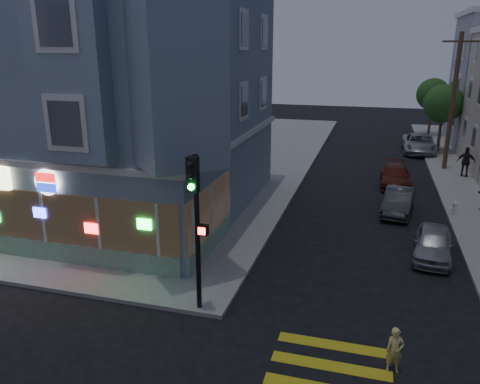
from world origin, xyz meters
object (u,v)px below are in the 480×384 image
at_px(traffic_signal, 196,209).
at_px(fire_hydrant, 455,208).
at_px(parked_car_a, 433,243).
at_px(running_child, 395,350).
at_px(utility_pole, 453,101).
at_px(street_tree_far, 433,94).
at_px(pedestrian_b, 466,162).
at_px(street_tree_near, 443,104).
at_px(parked_car_d, 419,144).
at_px(parked_car_b, 398,201).
at_px(parked_car_c, 395,176).

relative_size(traffic_signal, fire_hydrant, 7.24).
bearing_deg(parked_car_a, running_child, -95.45).
relative_size(utility_pole, running_child, 7.06).
xyz_separation_m(street_tree_far, fire_hydrant, (-0.90, -24.01, -3.42)).
xyz_separation_m(utility_pole, traffic_signal, (-9.84, -21.83, -1.23)).
height_order(running_child, pedestrian_b, pedestrian_b).
height_order(street_tree_near, street_tree_far, same).
distance_m(traffic_signal, fire_hydrant, 15.25).
xyz_separation_m(street_tree_near, running_child, (-4.11, -29.05, -3.30)).
xyz_separation_m(parked_car_a, parked_car_d, (0.93, 20.89, 0.13)).
distance_m(parked_car_b, traffic_signal, 13.71).
distance_m(parked_car_a, fire_hydrant, 5.49).
xyz_separation_m(utility_pole, running_child, (-3.91, -23.05, -4.16)).
bearing_deg(parked_car_c, street_tree_near, 71.45).
height_order(street_tree_near, parked_car_a, street_tree_near).
bearing_deg(parked_car_d, parked_car_c, -101.89).
height_order(running_child, parked_car_c, running_child).
distance_m(utility_pole, street_tree_far, 14.03).
bearing_deg(traffic_signal, parked_car_a, 42.09).
relative_size(parked_car_b, parked_car_c, 0.90).
xyz_separation_m(parked_car_a, parked_car_b, (-1.17, 5.20, 0.02)).
distance_m(street_tree_far, parked_car_a, 29.57).
distance_m(running_child, pedestrian_b, 21.72).
bearing_deg(fire_hydrant, utility_pole, 86.00).
bearing_deg(parked_car_d, running_child, -95.77).
relative_size(street_tree_far, parked_car_b, 1.38).
bearing_deg(parked_car_a, parked_car_d, 94.21).
bearing_deg(pedestrian_b, parked_car_a, 92.10).
xyz_separation_m(street_tree_far, parked_car_c, (-3.60, -18.88, -3.31)).
bearing_deg(utility_pole, street_tree_near, 88.09).
xyz_separation_m(utility_pole, pedestrian_b, (1.00, -1.90, -3.68)).
bearing_deg(pedestrian_b, parked_car_d, -57.29).
bearing_deg(running_child, fire_hydrant, 63.72).
height_order(pedestrian_b, traffic_signal, traffic_signal).
height_order(street_tree_far, parked_car_b, street_tree_far).
height_order(street_tree_far, parked_car_c, street_tree_far).
xyz_separation_m(running_child, parked_car_d, (2.61, 28.65, 0.10)).
xyz_separation_m(street_tree_near, parked_car_a, (-2.43, -21.28, -3.32)).
xyz_separation_m(pedestrian_b, parked_car_b, (-4.40, -8.18, -0.48)).
height_order(parked_car_d, fire_hydrant, parked_car_d).
bearing_deg(parked_car_d, traffic_signal, -107.85).
bearing_deg(utility_pole, parked_car_d, 103.06).
bearing_deg(parked_car_a, parked_car_b, 109.44).
bearing_deg(street_tree_near, parked_car_a, -96.51).
height_order(parked_car_c, fire_hydrant, parked_car_c).
xyz_separation_m(running_child, traffic_signal, (-5.93, 1.22, 2.93)).
xyz_separation_m(street_tree_far, parked_car_a, (-2.43, -29.28, -3.32)).
bearing_deg(traffic_signal, street_tree_far, 75.73).
height_order(utility_pole, running_child, utility_pole).
relative_size(parked_car_b, fire_hydrant, 5.51).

